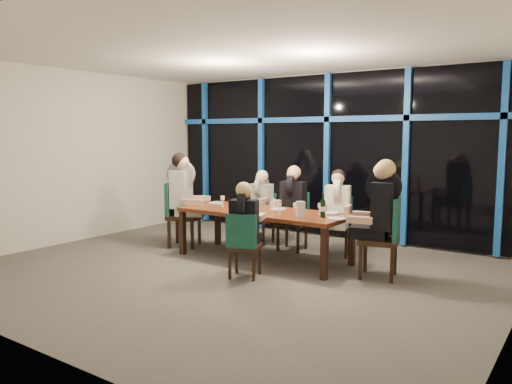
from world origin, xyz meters
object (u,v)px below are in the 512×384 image
(diner_far_left, at_px, (261,196))
(diner_end_left, at_px, (183,186))
(chair_far_left, at_px, (263,215))
(diner_end_right, at_px, (380,201))
(chair_end_right, at_px, (386,234))
(water_pitcher, at_px, (300,209))
(chair_far_mid, at_px, (294,218))
(chair_near_mid, at_px, (243,242))
(chair_far_right, at_px, (338,222))
(diner_far_right, at_px, (337,200))
(diner_near_mid, at_px, (245,215))
(dining_table, at_px, (264,215))
(diner_far_mid, at_px, (293,195))
(wine_bottle, at_px, (323,208))
(chair_end_left, at_px, (179,211))

(diner_far_left, height_order, diner_end_left, diner_end_left)
(chair_far_left, relative_size, diner_far_left, 1.03)
(diner_end_left, bearing_deg, diner_end_right, -112.77)
(chair_end_right, xyz_separation_m, water_pitcher, (-1.11, -0.32, 0.26))
(chair_end_right, bearing_deg, chair_far_mid, -126.47)
(diner_end_right, bearing_deg, water_pitcher, -87.16)
(diner_end_right, bearing_deg, chair_far_left, -124.34)
(chair_end_right, xyz_separation_m, diner_end_right, (-0.09, -0.02, 0.42))
(chair_far_mid, distance_m, chair_near_mid, 1.88)
(chair_far_mid, relative_size, diner_end_right, 0.91)
(chair_near_mid, relative_size, diner_end_left, 0.82)
(chair_near_mid, distance_m, water_pitcher, 0.94)
(chair_far_right, xyz_separation_m, diner_far_right, (0.02, -0.07, 0.37))
(diner_end_left, xyz_separation_m, diner_near_mid, (1.92, -0.91, -0.20))
(dining_table, bearing_deg, diner_far_mid, 87.25)
(diner_far_mid, bearing_deg, wine_bottle, -48.45)
(diner_far_mid, bearing_deg, chair_end_left, -162.07)
(chair_end_right, bearing_deg, water_pitcher, -87.38)
(chair_far_right, distance_m, chair_end_left, 2.66)
(diner_end_left, relative_size, water_pitcher, 4.73)
(diner_near_mid, bearing_deg, chair_end_right, -167.81)
(chair_end_right, distance_m, chair_near_mid, 1.87)
(diner_far_left, distance_m, diner_end_left, 1.33)
(chair_end_right, distance_m, diner_far_left, 2.70)
(dining_table, distance_m, chair_far_mid, 0.88)
(diner_far_left, bearing_deg, diner_far_right, -3.71)
(chair_near_mid, bearing_deg, diner_end_left, -47.10)
(wine_bottle, bearing_deg, chair_far_right, 103.60)
(chair_end_left, height_order, diner_far_left, diner_far_left)
(chair_near_mid, xyz_separation_m, diner_near_mid, (-0.03, 0.07, 0.35))
(chair_end_left, distance_m, diner_near_mid, 2.20)
(diner_far_right, bearing_deg, water_pitcher, -107.99)
(chair_near_mid, relative_size, diner_far_left, 1.03)
(diner_far_mid, relative_size, diner_near_mid, 1.09)
(chair_far_mid, height_order, wine_bottle, wine_bottle)
(chair_end_left, height_order, chair_end_right, chair_end_left)
(dining_table, xyz_separation_m, water_pitcher, (0.76, -0.23, 0.18))
(diner_far_mid, relative_size, diner_end_left, 0.87)
(chair_end_right, height_order, diner_far_mid, diner_far_mid)
(diner_far_mid, bearing_deg, diner_far_left, 161.04)
(diner_end_right, bearing_deg, chair_near_mid, -67.52)
(chair_end_left, height_order, wine_bottle, chair_end_left)
(chair_far_left, relative_size, chair_end_left, 0.80)
(chair_end_right, bearing_deg, chair_end_left, -101.40)
(chair_far_right, bearing_deg, chair_end_right, -54.61)
(chair_far_mid, xyz_separation_m, chair_end_right, (1.84, -0.78, 0.07))
(diner_far_mid, bearing_deg, dining_table, -100.44)
(chair_far_right, bearing_deg, dining_table, -145.57)
(diner_end_right, bearing_deg, diner_far_right, -142.80)
(diner_near_mid, bearing_deg, diner_end_right, -166.84)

